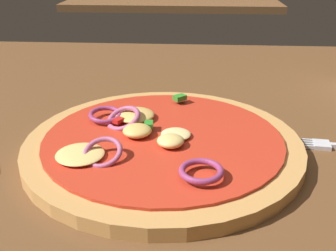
{
  "coord_description": "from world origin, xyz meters",
  "views": [
    {
      "loc": [
        0.03,
        -0.38,
        0.23
      ],
      "look_at": [
        0.0,
        0.02,
        0.05
      ],
      "focal_mm": 42.48,
      "sensor_mm": 36.0,
      "label": 1
    }
  ],
  "objects": [
    {
      "name": "dining_table",
      "position": [
        0.0,
        0.0,
        0.01
      ],
      "size": [
        1.49,
        1.01,
        0.03
      ],
      "color": "brown",
      "rests_on": "ground"
    },
    {
      "name": "pizza",
      "position": [
        0.0,
        0.0,
        0.04
      ],
      "size": [
        0.3,
        0.3,
        0.04
      ],
      "color": "tan",
      "rests_on": "dining_table"
    }
  ]
}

